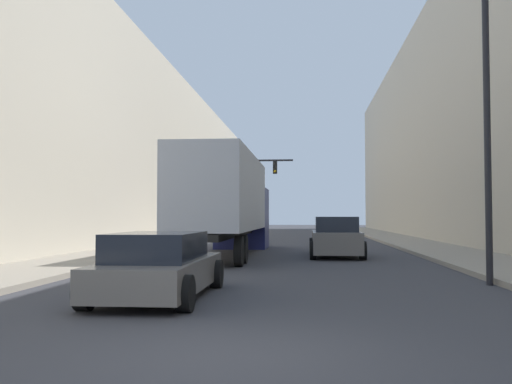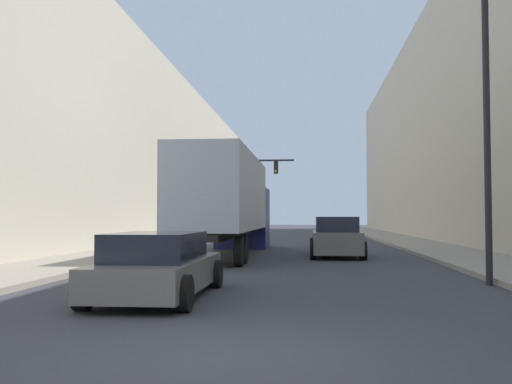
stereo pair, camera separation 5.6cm
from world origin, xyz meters
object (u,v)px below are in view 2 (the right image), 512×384
object	(u,v)px
sedan_car	(158,266)
traffic_signal_gantry	(242,180)
suv_car	(336,238)
semi_truck	(229,202)
street_lamp	(486,73)

from	to	relation	value
sedan_car	traffic_signal_gantry	size ratio (longest dim) A/B	0.78
sedan_car	suv_car	xyz separation A→B (m)	(4.09, 11.90, 0.14)
semi_truck	suv_car	xyz separation A→B (m)	(4.46, -0.68, -1.48)
suv_car	traffic_signal_gantry	xyz separation A→B (m)	(-5.85, 17.24, 3.43)
semi_truck	sedan_car	xyz separation A→B (m)	(0.38, -12.58, -1.62)
traffic_signal_gantry	suv_car	bearing A→B (deg)	-71.25
street_lamp	semi_truck	bearing A→B (deg)	127.80
semi_truck	street_lamp	world-z (taller)	street_lamp
suv_car	traffic_signal_gantry	distance (m)	18.53
sedan_car	street_lamp	bearing A→B (deg)	20.73
sedan_car	traffic_signal_gantry	bearing A→B (deg)	93.47
semi_truck	sedan_car	bearing A→B (deg)	-88.28
suv_car	street_lamp	world-z (taller)	street_lamp
traffic_signal_gantry	street_lamp	bearing A→B (deg)	-71.14
sedan_car	suv_car	size ratio (longest dim) A/B	1.01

